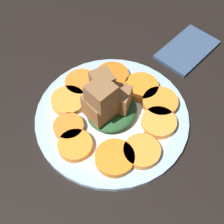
# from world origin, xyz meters

# --- Properties ---
(table_slab) EXTENTS (1.20, 1.20, 0.02)m
(table_slab) POSITION_xyz_m (0.00, 0.00, 0.01)
(table_slab) COLOR black
(table_slab) RESTS_ON ground
(plate) EXTENTS (0.29, 0.29, 0.01)m
(plate) POSITION_xyz_m (0.00, 0.00, 0.03)
(plate) COLOR #99B7D1
(plate) RESTS_ON table_slab
(carrot_slice_0) EXTENTS (0.06, 0.06, 0.01)m
(carrot_slice_0) POSITION_xyz_m (-0.08, 0.04, 0.04)
(carrot_slice_0) COLOR orange
(carrot_slice_0) RESTS_ON plate
(carrot_slice_1) EXTENTS (0.06, 0.06, 0.01)m
(carrot_slice_1) POSITION_xyz_m (-0.10, -0.00, 0.04)
(carrot_slice_1) COLOR orange
(carrot_slice_1) RESTS_ON plate
(carrot_slice_2) EXTENTS (0.07, 0.07, 0.01)m
(carrot_slice_2) POSITION_xyz_m (-0.06, -0.07, 0.04)
(carrot_slice_2) COLOR orange
(carrot_slice_2) RESTS_ON plate
(carrot_slice_3) EXTENTS (0.07, 0.07, 0.01)m
(carrot_slice_3) POSITION_xyz_m (-0.02, -0.09, 0.04)
(carrot_slice_3) COLOR orange
(carrot_slice_3) RESTS_ON plate
(carrot_slice_4) EXTENTS (0.07, 0.07, 0.01)m
(carrot_slice_4) POSITION_xyz_m (0.04, -0.08, 0.04)
(carrot_slice_4) COLOR orange
(carrot_slice_4) RESTS_ON plate
(carrot_slice_5) EXTENTS (0.07, 0.07, 0.01)m
(carrot_slice_5) POSITION_xyz_m (0.08, -0.05, 0.04)
(carrot_slice_5) COLOR orange
(carrot_slice_5) RESTS_ON plate
(carrot_slice_6) EXTENTS (0.07, 0.07, 0.01)m
(carrot_slice_6) POSITION_xyz_m (0.09, 0.00, 0.04)
(carrot_slice_6) COLOR orange
(carrot_slice_6) RESTS_ON plate
(carrot_slice_7) EXTENTS (0.07, 0.07, 0.01)m
(carrot_slice_7) POSITION_xyz_m (0.07, 0.06, 0.04)
(carrot_slice_7) COLOR orange
(carrot_slice_7) RESTS_ON plate
(carrot_slice_8) EXTENTS (0.07, 0.07, 0.01)m
(carrot_slice_8) POSITION_xyz_m (0.01, 0.10, 0.04)
(carrot_slice_8) COLOR orange
(carrot_slice_8) RESTS_ON plate
(carrot_slice_9) EXTENTS (0.07, 0.07, 0.01)m
(carrot_slice_9) POSITION_xyz_m (-0.04, 0.08, 0.04)
(carrot_slice_9) COLOR orange
(carrot_slice_9) RESTS_ON plate
(center_pile) EXTENTS (0.10, 0.09, 0.11)m
(center_pile) POSITION_xyz_m (-0.01, 0.00, 0.07)
(center_pile) COLOR #235128
(center_pile) RESTS_ON plate
(fork) EXTENTS (0.19, 0.03, 0.00)m
(fork) POSITION_xyz_m (0.00, -0.07, 0.03)
(fork) COLOR silver
(fork) RESTS_ON plate
(napkin) EXTENTS (0.14, 0.09, 0.01)m
(napkin) POSITION_xyz_m (0.25, 0.00, 0.02)
(napkin) COLOR #334766
(napkin) RESTS_ON table_slab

